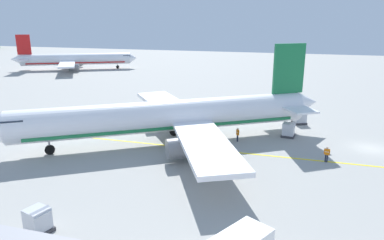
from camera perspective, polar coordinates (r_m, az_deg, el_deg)
name	(u,v)px	position (r m, az deg, el deg)	size (l,w,h in m)	color
ground	(33,119)	(60.85, -24.02, 0.13)	(240.00, 320.00, 0.20)	#999993
airliner_foreground	(171,117)	(44.00, -3.38, 0.56)	(31.43, 36.96, 11.90)	white
airliner_mid_apron	(75,60)	(114.53, -18.16, 9.14)	(28.63, 33.89, 10.42)	white
cargo_container_near	(299,118)	(54.96, 16.74, 0.38)	(2.36, 2.36, 1.98)	#333338
cargo_container_mid	(289,130)	(48.47, 15.15, -1.55)	(1.86, 1.86, 1.97)	#333338
cargo_container_far	(38,221)	(29.04, -23.35, -14.53)	(2.07, 2.07, 2.03)	#333338
crew_marshaller	(327,153)	(41.34, 20.69, -4.98)	(0.34, 0.61, 1.72)	#191E33
crew_loader_left	(238,134)	(45.35, 7.29, -2.16)	(0.54, 0.44, 1.78)	#191E33
apron_guide_line	(204,149)	(42.74, 1.92, -4.67)	(0.30, 60.00, 0.01)	yellow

